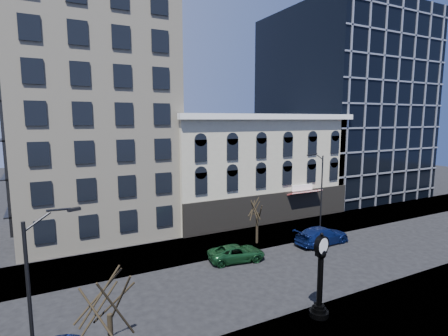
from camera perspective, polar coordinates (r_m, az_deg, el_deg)
ground at (r=26.34m, az=0.17°, el=-18.92°), size 160.00×160.00×0.00m
sidewalk_far at (r=33.01m, az=-6.47°, el=-13.13°), size 160.00×6.00×0.12m
cream_tower at (r=40.65m, az=-21.34°, el=17.94°), size 15.90×15.40×42.50m
victorian_row at (r=43.67m, az=4.43°, el=0.16°), size 22.60×11.19×12.50m
glass_office at (r=59.88m, az=18.56°, el=9.56°), size 20.00×20.15×28.00m
street_clock at (r=22.57m, az=15.42°, el=-17.06°), size 1.18×1.18×5.21m
street_lamp_near at (r=15.93m, az=-27.37°, el=-12.91°), size 2.13×0.82×8.43m
street_lamp_far at (r=37.00m, az=15.08°, el=-0.60°), size 2.22×0.38×8.56m
bare_tree_near at (r=15.00m, az=-18.34°, el=-18.67°), size 3.99×3.99×6.84m
bare_tree_far at (r=33.44m, az=5.46°, el=-6.23°), size 2.79×2.79×4.80m
car_far_a at (r=30.44m, az=2.06°, el=-13.71°), size 5.14×2.98×1.35m
car_far_b at (r=35.44m, az=15.70°, el=-10.56°), size 5.85×2.61×1.67m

